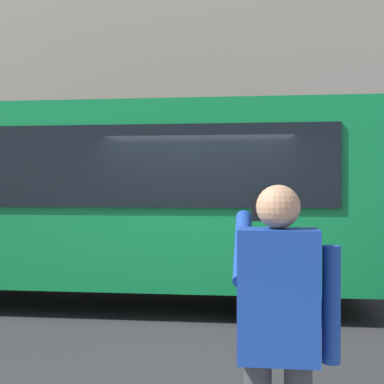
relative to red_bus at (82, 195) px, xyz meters
name	(u,v)px	position (x,y,z in m)	size (l,w,h in m)	color
ground_plane	(201,317)	(-1.98, 0.78, -1.68)	(60.00, 60.00, 0.00)	#232326
building_facade_far	(230,26)	(-2.00, -6.02, 4.30)	(28.00, 1.55, 12.00)	gray
red_bus	(82,195)	(0.00, 0.00, 0.00)	(9.05, 2.54, 3.08)	#0F7238
pedestrian_photographer	(279,326)	(-2.90, 5.68, -0.54)	(0.53, 0.52, 1.70)	#2D2D33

